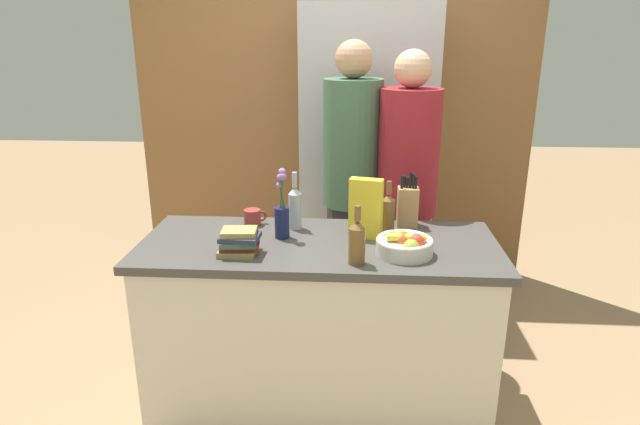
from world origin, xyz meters
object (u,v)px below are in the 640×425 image
object	(u,v)px
coffee_mug	(253,217)
bottle_oil	(295,207)
fruit_bowl	(405,244)
book_stack	(239,242)
person_in_blue	(407,188)
refrigerator	(366,159)
bottle_vinegar	(357,241)
person_at_sink	(352,179)
flower_vase	(282,211)
knife_block	(408,206)
bottle_wine	(388,211)
cereal_box	(366,209)

from	to	relation	value
coffee_mug	bottle_oil	distance (m)	0.24
fruit_bowl	book_stack	bearing A→B (deg)	-176.72
fruit_bowl	book_stack	distance (m)	0.74
person_in_blue	bottle_oil	bearing A→B (deg)	-129.01
person_in_blue	refrigerator	bearing A→B (deg)	123.52
coffee_mug	person_in_blue	distance (m)	0.91
book_stack	bottle_vinegar	world-z (taller)	bottle_vinegar
bottle_oil	person_at_sink	world-z (taller)	person_at_sink
person_in_blue	book_stack	bearing A→B (deg)	-120.69
flower_vase	person_in_blue	world-z (taller)	person_in_blue
fruit_bowl	knife_block	world-z (taller)	knife_block
bottle_wine	fruit_bowl	bearing A→B (deg)	-78.98
bottle_wine	bottle_vinegar	bearing A→B (deg)	-110.14
bottle_oil	fruit_bowl	bearing A→B (deg)	-30.51
cereal_box	bottle_oil	size ratio (longest dim) A/B	1.00
bottle_wine	flower_vase	bearing A→B (deg)	-165.41
flower_vase	bottle_vinegar	xyz separation A→B (m)	(0.36, -0.29, -0.03)
flower_vase	cereal_box	size ratio (longest dim) A/B	1.18
coffee_mug	flower_vase	bearing A→B (deg)	-44.87
refrigerator	flower_vase	world-z (taller)	refrigerator
knife_block	coffee_mug	bearing A→B (deg)	-177.27
flower_vase	coffee_mug	world-z (taller)	flower_vase
refrigerator	bottle_oil	xyz separation A→B (m)	(-0.37, -1.10, -0.00)
refrigerator	cereal_box	xyz separation A→B (m)	(-0.02, -1.21, 0.03)
fruit_bowl	coffee_mug	size ratio (longest dim) A/B	2.20
bottle_vinegar	bottle_wine	world-z (taller)	bottle_vinegar
coffee_mug	bottle_wine	distance (m)	0.69
flower_vase	person_at_sink	bearing A→B (deg)	63.23
cereal_box	bottle_vinegar	size ratio (longest dim) A/B	1.12
refrigerator	coffee_mug	bearing A→B (deg)	-119.28
cereal_box	person_in_blue	world-z (taller)	person_in_blue
flower_vase	book_stack	xyz separation A→B (m)	(-0.16, -0.22, -0.08)
refrigerator	knife_block	world-z (taller)	refrigerator
bottle_vinegar	refrigerator	bearing A→B (deg)	87.70
knife_block	book_stack	size ratio (longest dim) A/B	1.53
cereal_box	flower_vase	bearing A→B (deg)	-175.50
fruit_bowl	cereal_box	distance (m)	0.29
bottle_vinegar	cereal_box	bearing A→B (deg)	82.69
book_stack	bottle_oil	distance (m)	0.41
coffee_mug	person_at_sink	distance (m)	0.70
person_at_sink	coffee_mug	bearing A→B (deg)	-149.62
cereal_box	knife_block	bearing A→B (deg)	40.03
coffee_mug	bottle_oil	bearing A→B (deg)	-10.34
knife_block	book_stack	xyz separation A→B (m)	(-0.78, -0.43, -0.05)
fruit_bowl	bottle_vinegar	bearing A→B (deg)	-152.35
fruit_bowl	person_in_blue	bearing A→B (deg)	84.62
bottle_wine	person_in_blue	world-z (taller)	person_in_blue
refrigerator	bottle_wine	xyz separation A→B (m)	(0.09, -1.10, -0.02)
book_stack	bottle_wine	bearing A→B (deg)	27.38
cereal_box	book_stack	world-z (taller)	cereal_box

